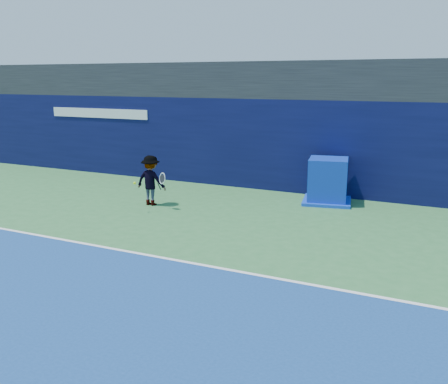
{
  "coord_description": "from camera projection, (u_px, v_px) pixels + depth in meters",
  "views": [
    {
      "loc": [
        5.76,
        -5.28,
        3.67
      ],
      "look_at": [
        0.68,
        5.2,
        1.0
      ],
      "focal_mm": 40.0,
      "sensor_mm": 36.0,
      "label": 1
    }
  ],
  "objects": [
    {
      "name": "baseline",
      "position": [
        150.0,
        255.0,
        10.53
      ],
      "size": [
        24.0,
        0.1,
        0.01
      ],
      "primitive_type": "cube",
      "color": "white",
      "rests_on": "ground"
    },
    {
      "name": "ground",
      "position": [
        43.0,
        315.0,
        7.9
      ],
      "size": [
        80.0,
        80.0,
        0.0
      ],
      "primitive_type": "plane",
      "color": "#316D38",
      "rests_on": "ground"
    },
    {
      "name": "back_wall_assembly",
      "position": [
        274.0,
        144.0,
        16.78
      ],
      "size": [
        36.0,
        1.03,
        3.0
      ],
      "color": "#090C34",
      "rests_on": "ground"
    },
    {
      "name": "tennis_player",
      "position": [
        151.0,
        180.0,
        14.63
      ],
      "size": [
        1.2,
        0.65,
        1.47
      ],
      "color": "white",
      "rests_on": "ground"
    },
    {
      "name": "tennis_ball",
      "position": [
        135.0,
        183.0,
        13.75
      ],
      "size": [
        0.08,
        0.08,
        0.08
      ],
      "color": "#AEDB18",
      "rests_on": "ground"
    },
    {
      "name": "stadium_band",
      "position": [
        286.0,
        80.0,
        17.19
      ],
      "size": [
        36.0,
        3.0,
        1.2
      ],
      "primitive_type": "cube",
      "color": "black",
      "rests_on": "back_wall_assembly"
    },
    {
      "name": "equipment_cart",
      "position": [
        328.0,
        182.0,
        14.93
      ],
      "size": [
        1.65,
        1.65,
        1.34
      ],
      "color": "#0B29A2",
      "rests_on": "ground"
    }
  ]
}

